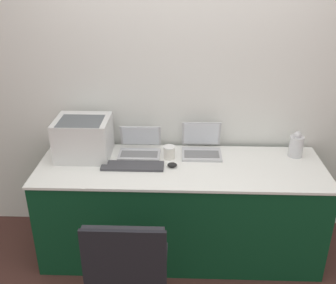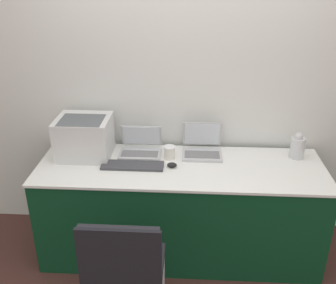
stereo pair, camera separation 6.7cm
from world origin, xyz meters
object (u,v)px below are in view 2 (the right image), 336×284
(mouse, at_px, (172,165))
(chair, at_px, (124,267))
(printer, at_px, (84,136))
(laptop_left, at_px, (140,147))
(metal_pitcher, at_px, (298,147))
(external_keyboard, at_px, (133,166))
(coffee_cup, at_px, (169,152))
(laptop_right, at_px, (202,147))

(mouse, bearing_deg, chair, -105.48)
(printer, bearing_deg, chair, -65.56)
(laptop_left, relative_size, metal_pitcher, 1.56)
(laptop_left, bearing_deg, external_keyboard, -97.58)
(coffee_cup, height_order, metal_pitcher, metal_pitcher)
(printer, height_order, mouse, printer)
(laptop_right, bearing_deg, coffee_cup, -157.96)
(laptop_left, relative_size, coffee_cup, 3.25)
(printer, distance_m, metal_pitcher, 1.67)
(laptop_left, height_order, chair, laptop_left)
(mouse, bearing_deg, laptop_left, 138.92)
(laptop_right, bearing_deg, chair, -112.85)
(printer, xyz_separation_m, coffee_cup, (0.67, -0.02, -0.12))
(metal_pitcher, relative_size, chair, 0.22)
(printer, distance_m, external_keyboard, 0.46)
(coffee_cup, bearing_deg, mouse, -79.36)
(laptop_left, bearing_deg, laptop_right, 2.40)
(printer, relative_size, metal_pitcher, 1.96)
(printer, distance_m, laptop_left, 0.45)
(chair, bearing_deg, printer, 114.44)
(laptop_left, relative_size, chair, 0.35)
(laptop_right, relative_size, metal_pitcher, 1.48)
(external_keyboard, bearing_deg, laptop_left, 82.42)
(laptop_right, height_order, coffee_cup, laptop_right)
(mouse, bearing_deg, laptop_right, 47.75)
(chair, bearing_deg, external_keyboard, 94.20)
(laptop_right, distance_m, coffee_cup, 0.28)
(laptop_left, height_order, mouse, laptop_left)
(laptop_right, relative_size, external_keyboard, 0.67)
(laptop_left, distance_m, coffee_cup, 0.25)
(laptop_right, relative_size, coffee_cup, 3.08)
(mouse, xyz_separation_m, metal_pitcher, (0.97, 0.22, 0.07))
(laptop_right, height_order, chair, laptop_right)
(coffee_cup, relative_size, mouse, 1.38)
(external_keyboard, distance_m, coffee_cup, 0.32)
(laptop_left, xyz_separation_m, coffee_cup, (0.24, -0.08, 0.00))
(printer, bearing_deg, laptop_left, 8.78)
(mouse, height_order, chair, chair)
(coffee_cup, distance_m, metal_pitcher, 1.00)
(coffee_cup, height_order, chair, chair)
(printer, xyz_separation_m, laptop_right, (0.93, 0.09, -0.12))
(printer, bearing_deg, metal_pitcher, 1.94)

